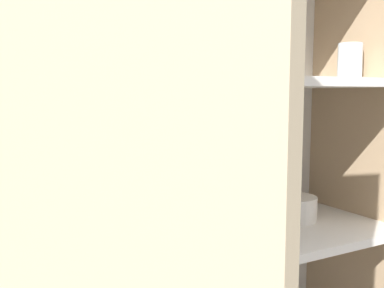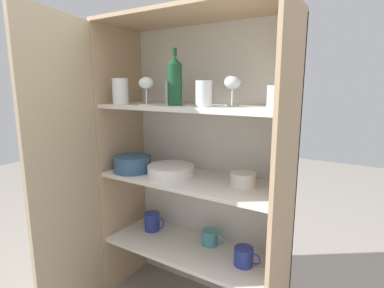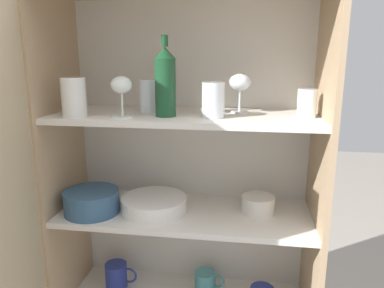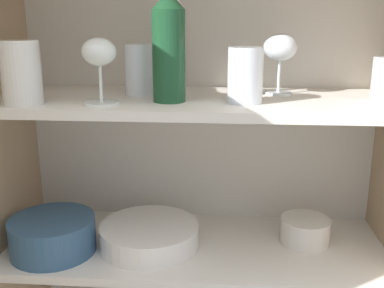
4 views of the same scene
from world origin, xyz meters
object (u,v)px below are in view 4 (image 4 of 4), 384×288
Objects in this scene: wine_bottle at (169,47)px; serving_bowl_small at (305,229)px; mixing_bowl_large at (53,234)px; plate_stack_white at (149,235)px.

wine_bottle reaches higher than serving_bowl_small.
mixing_bowl_large is at bearing -171.30° from serving_bowl_small.
plate_stack_white is at bearing 11.82° from mixing_bowl_large.
wine_bottle is 0.55m from serving_bowl_small.
plate_stack_white is at bearing -173.15° from serving_bowl_small.
wine_bottle is 2.17× the size of serving_bowl_small.
plate_stack_white is 1.21× the size of mixing_bowl_large.
wine_bottle is 1.09× the size of plate_stack_white.
mixing_bowl_large is 0.61m from serving_bowl_small.
serving_bowl_small is at bearing 8.70° from mixing_bowl_large.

